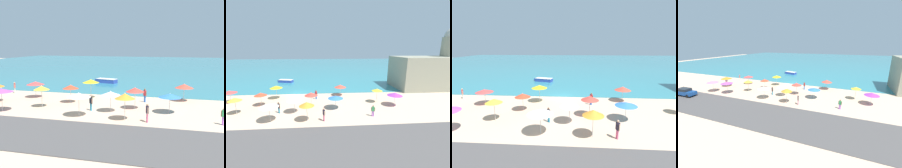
% 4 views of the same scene
% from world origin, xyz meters
% --- Properties ---
extents(ground_plane, '(160.00, 160.00, 0.00)m').
position_xyz_m(ground_plane, '(0.00, 0.00, 0.00)').
color(ground_plane, '#CFAE91').
extents(sea, '(150.00, 110.00, 0.05)m').
position_xyz_m(sea, '(0.00, 55.00, 0.03)').
color(sea, teal).
rests_on(sea, ground_plane).
extents(coastal_road, '(80.00, 8.00, 0.06)m').
position_xyz_m(coastal_road, '(0.00, -18.00, 0.03)').
color(coastal_road, '#4E4A48').
rests_on(coastal_road, ground_plane).
extents(beach_umbrella_0, '(2.41, 2.41, 2.16)m').
position_xyz_m(beach_umbrella_0, '(7.73, -8.30, 1.89)').
color(beach_umbrella_0, '#B2B2B7').
rests_on(beach_umbrella_0, ground_plane).
extents(beach_umbrella_1, '(2.08, 2.08, 2.51)m').
position_xyz_m(beach_umbrella_1, '(3.86, -7.40, 2.20)').
color(beach_umbrella_1, '#B2B2B7').
rests_on(beach_umbrella_1, ground_plane).
extents(beach_umbrella_2, '(1.84, 1.84, 2.56)m').
position_xyz_m(beach_umbrella_2, '(-6.64, -9.35, 2.26)').
color(beach_umbrella_2, '#B2B2B7').
rests_on(beach_umbrella_2, ground_plane).
extents(beach_umbrella_3, '(1.94, 1.94, 2.70)m').
position_xyz_m(beach_umbrella_3, '(3.79, -12.28, 2.37)').
color(beach_umbrella_3, '#B2B2B7').
rests_on(beach_umbrella_3, ground_plane).
extents(beach_umbrella_4, '(2.49, 2.49, 2.46)m').
position_xyz_m(beach_umbrella_4, '(-13.58, -12.47, 2.21)').
color(beach_umbrella_4, '#B2B2B7').
rests_on(beach_umbrella_4, ground_plane).
extents(beach_umbrella_5, '(2.39, 2.39, 2.25)m').
position_xyz_m(beach_umbrella_5, '(-10.39, -4.32, 1.97)').
color(beach_umbrella_5, '#B2B2B7').
rests_on(beach_umbrella_5, ground_plane).
extents(beach_umbrella_6, '(2.50, 2.50, 2.44)m').
position_xyz_m(beach_umbrella_6, '(-13.84, -8.31, 2.15)').
color(beach_umbrella_6, '#B2B2B7').
rests_on(beach_umbrella_6, ground_plane).
extents(beach_umbrella_7, '(1.80, 1.80, 2.55)m').
position_xyz_m(beach_umbrella_7, '(15.06, -6.11, 2.29)').
color(beach_umbrella_7, '#B2B2B7').
rests_on(beach_umbrella_7, ground_plane).
extents(beach_umbrella_8, '(1.99, 1.99, 2.29)m').
position_xyz_m(beach_umbrella_8, '(-4.45, -6.16, 1.99)').
color(beach_umbrella_8, '#B2B2B7').
rests_on(beach_umbrella_8, ground_plane).
extents(beach_umbrella_9, '(2.43, 2.43, 2.46)m').
position_xyz_m(beach_umbrella_9, '(-1.01, -11.98, 2.18)').
color(beach_umbrella_9, '#B2B2B7').
rests_on(beach_umbrella_9, ground_plane).
extents(beach_umbrella_10, '(2.33, 2.33, 2.29)m').
position_xyz_m(beach_umbrella_10, '(9.06, -1.59, 1.96)').
color(beach_umbrella_10, '#B2B2B7').
rests_on(beach_umbrella_10, ground_plane).
extents(beach_umbrella_11, '(2.46, 2.46, 2.27)m').
position_xyz_m(beach_umbrella_11, '(17.53, -7.74, 1.96)').
color(beach_umbrella_11, '#B2B2B7').
rests_on(beach_umbrella_11, ground_plane).
extents(beach_umbrella_12, '(2.08, 2.08, 2.30)m').
position_xyz_m(beach_umbrella_12, '(1.58, -9.39, 2.03)').
color(beach_umbrella_12, '#B2B2B7').
rests_on(beach_umbrella_12, ground_plane).
extents(beach_umbrella_13, '(2.24, 2.24, 2.59)m').
position_xyz_m(beach_umbrella_13, '(-3.02, -2.74, 2.30)').
color(beach_umbrella_13, '#B2B2B7').
rests_on(beach_umbrella_13, ground_plane).
extents(beach_umbrella_14, '(2.50, 2.50, 2.58)m').
position_xyz_m(beach_umbrella_14, '(-9.83, -12.24, 2.32)').
color(beach_umbrella_14, '#B2B2B7').
rests_on(beach_umbrella_14, ground_plane).
extents(bather_0, '(0.43, 0.43, 1.69)m').
position_xyz_m(bather_0, '(-0.65, -9.41, 0.95)').
color(bather_0, teal).
rests_on(bather_0, ground_plane).
extents(bather_1, '(0.46, 0.40, 1.73)m').
position_xyz_m(bather_1, '(4.37, -3.48, 0.97)').
color(bather_1, '#3875D6').
rests_on(bather_1, ground_plane).
extents(bather_2, '(0.55, 0.31, 1.66)m').
position_xyz_m(bather_2, '(12.75, -11.50, 0.93)').
color(bather_2, purple).
rests_on(bather_2, ground_plane).
extents(bather_3, '(0.39, 0.48, 1.58)m').
position_xyz_m(bather_3, '(-15.63, -6.61, 0.88)').
color(bather_3, '#E75523').
rests_on(bather_3, ground_plane).
extents(bather_4, '(0.39, 0.47, 1.64)m').
position_xyz_m(bather_4, '(-15.22, -2.04, 0.92)').
color(bather_4, '#ECE7CE').
rests_on(bather_4, ground_plane).
extents(bather_5, '(0.33, 0.54, 1.80)m').
position_xyz_m(bather_5, '(5.96, -12.37, 1.01)').
color(bather_5, '#E46189').
rests_on(bather_5, ground_plane).
extents(parked_car_0, '(4.49, 2.00, 1.51)m').
position_xyz_m(parked_car_0, '(-16.55, -16.64, 0.86)').
color(parked_car_0, navy).
rests_on(parked_car_0, coastal_road).
extents(skiff_nearshore, '(4.38, 2.50, 0.76)m').
position_xyz_m(skiff_nearshore, '(-5.08, 11.55, 0.43)').
color(skiff_nearshore, '#3147A6').
rests_on(skiff_nearshore, sea).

